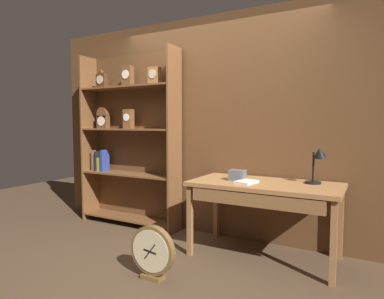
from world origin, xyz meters
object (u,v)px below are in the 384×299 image
at_px(desk_lamp, 317,162).
at_px(round_clock_large, 152,252).
at_px(open_repair_manual, 246,182).
at_px(bookshelf, 129,139).
at_px(toolbox_small, 237,175).
at_px(workbench, 264,191).

bearing_deg(desk_lamp, round_clock_large, -137.38).
distance_m(desk_lamp, open_repair_manual, 0.69).
distance_m(bookshelf, desk_lamp, 2.38).
distance_m(toolbox_small, round_clock_large, 1.15).
bearing_deg(workbench, bookshelf, 171.85).
relative_size(open_repair_manual, round_clock_large, 0.47).
bearing_deg(workbench, round_clock_large, -127.53).
relative_size(bookshelf, round_clock_large, 4.82).
relative_size(bookshelf, toolbox_small, 14.04).
height_order(workbench, round_clock_large, workbench).
bearing_deg(open_repair_manual, desk_lamp, 35.79).
distance_m(desk_lamp, toolbox_small, 0.78).
height_order(toolbox_small, open_repair_manual, toolbox_small).
bearing_deg(bookshelf, round_clock_large, -43.99).
distance_m(open_repair_manual, round_clock_large, 1.10).
height_order(workbench, open_repair_manual, open_repair_manual).
bearing_deg(desk_lamp, toolbox_small, -167.85).
xyz_separation_m(desk_lamp, round_clock_large, (-1.16, -1.06, -0.73)).
bearing_deg(desk_lamp, bookshelf, 177.32).
xyz_separation_m(workbench, toolbox_small, (-0.28, 0.00, 0.13)).
distance_m(bookshelf, workbench, 1.98).
bearing_deg(workbench, toolbox_small, 179.46).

